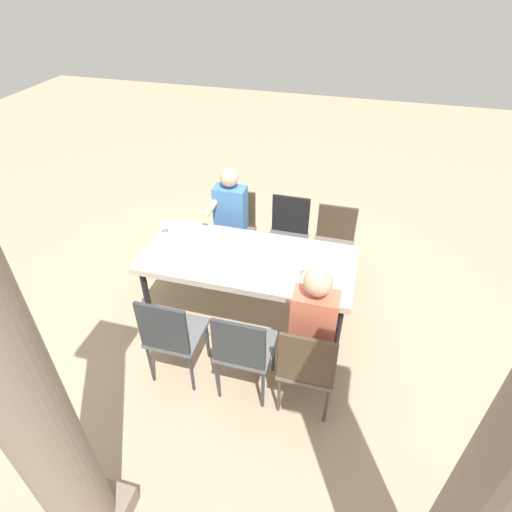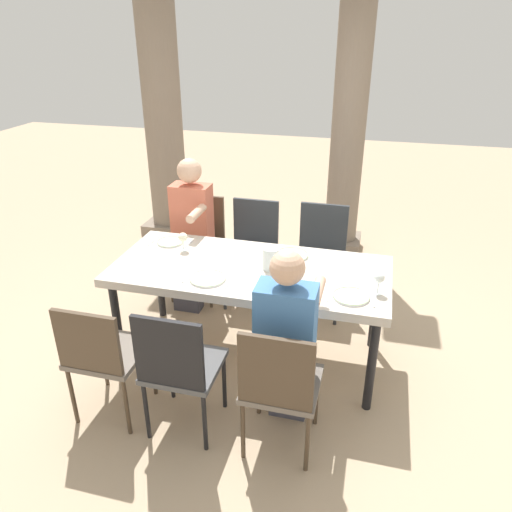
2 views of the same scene
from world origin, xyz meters
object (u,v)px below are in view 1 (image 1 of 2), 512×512
at_px(plate_0, 322,287).
at_px(plate_1, 278,245).
at_px(chair_mid_north, 243,348).
at_px(water_pitcher, 232,250).
at_px(plate_2, 213,269).
at_px(plate_3, 185,231).
at_px(diner_woman_green, 229,222).
at_px(diner_man_white, 313,327).
at_px(stone_column_centre, 20,394).
at_px(chair_west_north, 307,364).
at_px(wine_glass_3, 164,225).
at_px(dining_table, 248,263).
at_px(chair_mid_south, 288,233).
at_px(wine_glass_0, 307,268).
at_px(chair_east_north, 172,333).
at_px(chair_west_south, 334,241).
at_px(chair_east_south, 235,226).

relative_size(plate_0, plate_1, 0.82).
distance_m(chair_mid_north, water_pitcher, 0.97).
height_order(plate_2, plate_3, same).
distance_m(diner_woman_green, diner_man_white, 1.75).
xyz_separation_m(stone_column_centre, plate_3, (0.26, -2.39, -0.67)).
height_order(chair_west_north, stone_column_centre, stone_column_centre).
bearing_deg(plate_0, water_pitcher, -14.84).
xyz_separation_m(plate_3, water_pitcher, (-0.59, 0.27, 0.06)).
distance_m(plate_0, wine_glass_3, 1.68).
bearing_deg(plate_3, chair_mid_north, 130.39).
bearing_deg(dining_table, chair_mid_south, -103.73).
distance_m(dining_table, wine_glass_0, 0.62).
bearing_deg(chair_mid_north, chair_west_north, 179.55).
xyz_separation_m(diner_woman_green, water_pitcher, (-0.26, 0.69, 0.16)).
bearing_deg(diner_man_white, chair_east_north, 10.29).
distance_m(plate_3, water_pitcher, 0.65).
xyz_separation_m(chair_east_north, diner_woman_green, (0.00, -1.54, 0.14)).
bearing_deg(plate_2, plate_1, -133.67).
height_order(stone_column_centre, water_pitcher, stone_column_centre).
distance_m(chair_mid_north, chair_east_north, 0.62).
height_order(chair_east_north, plate_1, chair_east_north).
relative_size(chair_east_north, stone_column_centre, 0.32).
bearing_deg(chair_west_north, chair_west_south, -90.00).
relative_size(stone_column_centre, wine_glass_0, 20.05).
bearing_deg(water_pitcher, wine_glass_0, 169.60).
distance_m(chair_west_north, chair_mid_north, 0.51).
height_order(chair_west_north, wine_glass_3, chair_west_north).
distance_m(chair_mid_south, chair_east_south, 0.62).
xyz_separation_m(dining_table, chair_mid_south, (-0.21, -0.87, -0.19)).
height_order(chair_mid_north, wine_glass_0, chair_mid_north).
bearing_deg(wine_glass_3, stone_column_centre, 100.56).
bearing_deg(chair_east_south, diner_woman_green, 89.13).
xyz_separation_m(plate_2, wine_glass_3, (0.65, -0.41, 0.10)).
height_order(diner_man_white, stone_column_centre, stone_column_centre).
bearing_deg(plate_0, diner_woman_green, -38.91).
distance_m(chair_east_south, stone_column_centre, 3.15).
height_order(stone_column_centre, plate_1, stone_column_centre).
xyz_separation_m(plate_0, wine_glass_3, (1.63, -0.40, 0.10)).
bearing_deg(wine_glass_0, diner_man_white, 106.27).
xyz_separation_m(dining_table, plate_1, (-0.23, -0.25, 0.07)).
distance_m(chair_mid_south, diner_woman_green, 0.67).
bearing_deg(chair_mid_north, stone_column_centre, 61.64).
bearing_deg(stone_column_centre, plate_2, -96.69).
bearing_deg(chair_west_south, water_pitcher, 45.19).
distance_m(chair_west_south, stone_column_centre, 3.36).
height_order(chair_west_south, water_pitcher, water_pitcher).
xyz_separation_m(dining_table, diner_woman_green, (0.41, -0.67, -0.03)).
xyz_separation_m(chair_mid_south, water_pitcher, (0.36, 0.88, 0.32)).
distance_m(chair_west_north, wine_glass_0, 0.82).
height_order(chair_east_north, stone_column_centre, stone_column_centre).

